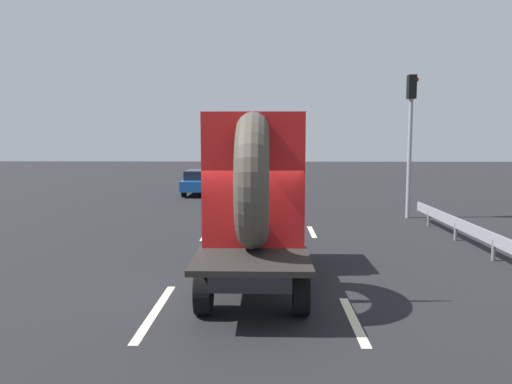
{
  "coord_description": "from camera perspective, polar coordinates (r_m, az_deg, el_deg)",
  "views": [
    {
      "loc": [
        0.6,
        -9.72,
        3.05
      ],
      "look_at": [
        0.32,
        1.33,
        1.88
      ],
      "focal_mm": 34.39,
      "sensor_mm": 36.0,
      "label": 1
    }
  ],
  "objects": [
    {
      "name": "flatbed_truck",
      "position": [
        10.65,
        -0.07,
        -1.48
      ],
      "size": [
        2.02,
        5.51,
        3.57
      ],
      "color": "black",
      "rests_on": "ground_plane"
    },
    {
      "name": "lane_dash_left_far",
      "position": [
        16.37,
        -5.67,
        -4.7
      ],
      "size": [
        0.16,
        2.73,
        0.01
      ],
      "primitive_type": "cube",
      "rotation": [
        0.0,
        0.0,
        1.57
      ],
      "color": "beige",
      "rests_on": "ground_plane"
    },
    {
      "name": "traffic_light",
      "position": [
        20.02,
        17.53,
        7.43
      ],
      "size": [
        0.42,
        0.36,
        5.53
      ],
      "color": "gray",
      "rests_on": "ground_plane"
    },
    {
      "name": "guardrail",
      "position": [
        14.97,
        23.94,
        -4.19
      ],
      "size": [
        0.1,
        10.13,
        0.71
      ],
      "color": "gray",
      "rests_on": "ground_plane"
    },
    {
      "name": "ground_plane",
      "position": [
        10.2,
        -2.05,
        -11.35
      ],
      "size": [
        120.0,
        120.0,
        0.0
      ],
      "primitive_type": "plane",
      "color": "black"
    },
    {
      "name": "lane_dash_left_near",
      "position": [
        9.2,
        -11.63,
        -13.43
      ],
      "size": [
        0.16,
        2.95,
        0.01
      ],
      "primitive_type": "cube",
      "rotation": [
        0.0,
        0.0,
        1.57
      ],
      "color": "beige",
      "rests_on": "ground_plane"
    },
    {
      "name": "lane_dash_right_near",
      "position": [
        8.77,
        11.28,
        -14.4
      ],
      "size": [
        0.16,
        2.29,
        0.01
      ],
      "primitive_type": "cube",
      "rotation": [
        0.0,
        0.0,
        1.57
      ],
      "color": "beige",
      "rests_on": "ground_plane"
    },
    {
      "name": "lane_dash_right_far",
      "position": [
        16.51,
        6.51,
        -4.62
      ],
      "size": [
        0.16,
        2.0,
        0.01
      ],
      "primitive_type": "cube",
      "rotation": [
        0.0,
        0.0,
        1.57
      ],
      "color": "beige",
      "rests_on": "ground_plane"
    },
    {
      "name": "distant_sedan",
      "position": [
        27.75,
        -6.33,
        1.25
      ],
      "size": [
        1.81,
        4.22,
        1.38
      ],
      "color": "black",
      "rests_on": "ground_plane"
    }
  ]
}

